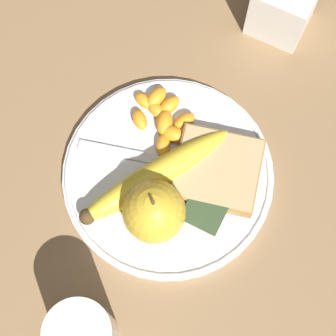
% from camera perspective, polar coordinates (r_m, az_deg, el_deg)
% --- Properties ---
extents(ground_plane, '(3.00, 3.00, 0.00)m').
position_cam_1_polar(ground_plane, '(0.68, 0.00, -0.87)').
color(ground_plane, olive).
extents(plate, '(0.25, 0.25, 0.01)m').
position_cam_1_polar(plate, '(0.67, 0.00, -0.66)').
color(plate, silver).
rests_on(plate, ground_plane).
extents(juice_glass, '(0.07, 0.07, 0.09)m').
position_cam_1_polar(juice_glass, '(0.61, -8.62, -16.44)').
color(juice_glass, silver).
rests_on(juice_glass, ground_plane).
extents(apple, '(0.07, 0.07, 0.08)m').
position_cam_1_polar(apple, '(0.62, -1.42, -4.46)').
color(apple, gold).
rests_on(apple, plate).
extents(banana, '(0.13, 0.19, 0.03)m').
position_cam_1_polar(banana, '(0.65, -1.27, -0.78)').
color(banana, yellow).
rests_on(banana, plate).
extents(bread_slice, '(0.12, 0.11, 0.02)m').
position_cam_1_polar(bread_slice, '(0.66, 5.02, -0.20)').
color(bread_slice, olive).
rests_on(bread_slice, plate).
extents(fork, '(0.18, 0.07, 0.00)m').
position_cam_1_polar(fork, '(0.67, -0.24, 0.62)').
color(fork, silver).
rests_on(fork, plate).
extents(jam_packet, '(0.05, 0.04, 0.02)m').
position_cam_1_polar(jam_packet, '(0.64, 3.61, -4.80)').
color(jam_packet, silver).
rests_on(jam_packet, plate).
extents(orange_segment_0, '(0.03, 0.04, 0.02)m').
position_cam_1_polar(orange_segment_0, '(0.68, -0.34, 4.65)').
color(orange_segment_0, orange).
rests_on(orange_segment_0, plate).
extents(orange_segment_1, '(0.02, 0.03, 0.02)m').
position_cam_1_polar(orange_segment_1, '(0.70, -1.19, 7.20)').
color(orange_segment_1, orange).
rests_on(orange_segment_1, plate).
extents(orange_segment_2, '(0.03, 0.03, 0.02)m').
position_cam_1_polar(orange_segment_2, '(0.67, -0.50, 2.32)').
color(orange_segment_2, orange).
rests_on(orange_segment_2, plate).
extents(orange_segment_3, '(0.03, 0.03, 0.02)m').
position_cam_1_polar(orange_segment_3, '(0.69, -2.89, 4.93)').
color(orange_segment_3, orange).
rests_on(orange_segment_3, plate).
extents(orange_segment_4, '(0.03, 0.02, 0.01)m').
position_cam_1_polar(orange_segment_4, '(0.70, -2.52, 6.87)').
color(orange_segment_4, orange).
rests_on(orange_segment_4, plate).
extents(orange_segment_5, '(0.03, 0.02, 0.02)m').
position_cam_1_polar(orange_segment_5, '(0.68, 0.59, 3.47)').
color(orange_segment_5, orange).
rests_on(orange_segment_5, plate).
extents(orange_segment_6, '(0.04, 0.03, 0.02)m').
position_cam_1_polar(orange_segment_6, '(0.67, 2.39, 3.20)').
color(orange_segment_6, orange).
rests_on(orange_segment_6, plate).
extents(orange_segment_7, '(0.03, 0.03, 0.02)m').
position_cam_1_polar(orange_segment_7, '(0.69, 0.16, 6.42)').
color(orange_segment_7, orange).
rests_on(orange_segment_7, plate).
extents(orange_segment_8, '(0.03, 0.03, 0.02)m').
position_cam_1_polar(orange_segment_8, '(0.68, 1.67, 4.78)').
color(orange_segment_8, orange).
rests_on(orange_segment_8, plate).
extents(orange_segment_9, '(0.03, 0.02, 0.01)m').
position_cam_1_polar(orange_segment_9, '(0.69, -1.23, 5.98)').
color(orange_segment_9, orange).
rests_on(orange_segment_9, plate).
extents(condiment_caddy, '(0.07, 0.07, 0.08)m').
position_cam_1_polar(condiment_caddy, '(0.76, 11.68, 15.91)').
color(condiment_caddy, silver).
rests_on(condiment_caddy, ground_plane).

